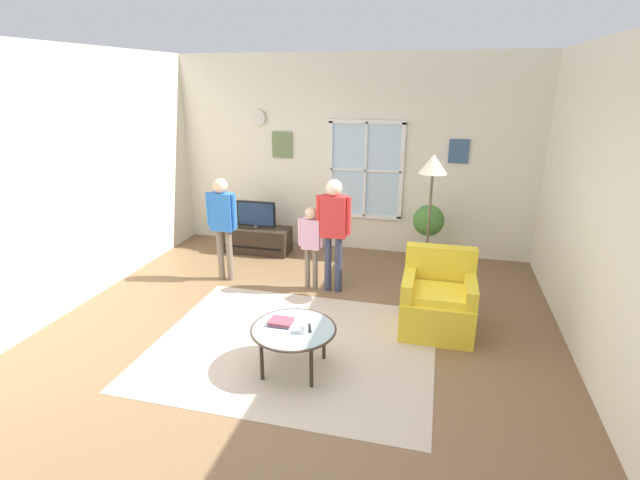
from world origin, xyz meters
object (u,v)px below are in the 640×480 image
object	(u,v)px
remote_near_books	(309,328)
person_red_shirt	(334,223)
book_stack	(281,322)
potted_plant_by_window	(428,232)
person_blue_shirt	(222,218)
coffee_table	(294,331)
person_pink_shirt	(311,239)
television	(256,214)
floor_lamp	(432,180)
tv_stand	(257,240)
armchair	(438,302)
cup	(304,329)

from	to	relation	value
remote_near_books	person_red_shirt	size ratio (longest dim) A/B	0.10
book_stack	potted_plant_by_window	xyz separation A→B (m)	(1.23, 2.97, 0.05)
book_stack	person_blue_shirt	xyz separation A→B (m)	(-1.39, 1.74, 0.43)
coffee_table	person_pink_shirt	world-z (taller)	person_pink_shirt
television	floor_lamp	bearing A→B (deg)	-22.67
tv_stand	person_red_shirt	bearing A→B (deg)	-37.39
floor_lamp	remote_near_books	bearing A→B (deg)	-118.34
tv_stand	television	distance (m)	0.42
person_blue_shirt	potted_plant_by_window	size ratio (longest dim) A/B	1.55
television	book_stack	distance (m)	3.19
tv_stand	floor_lamp	world-z (taller)	floor_lamp
armchair	potted_plant_by_window	xyz separation A→B (m)	(-0.18, 1.91, 0.18)
television	person_red_shirt	distance (m)	1.89
armchair	cup	bearing A→B (deg)	-134.98
person_pink_shirt	person_blue_shirt	size ratio (longest dim) A/B	0.78
floor_lamp	book_stack	bearing A→B (deg)	-125.20
person_pink_shirt	person_blue_shirt	xyz separation A→B (m)	(-1.21, -0.00, 0.19)
book_stack	potted_plant_by_window	world-z (taller)	potted_plant_by_window
potted_plant_by_window	floor_lamp	bearing A→B (deg)	-89.15
remote_near_books	floor_lamp	size ratio (longest dim) A/B	0.08
remote_near_books	floor_lamp	bearing A→B (deg)	61.66
tv_stand	person_red_shirt	xyz separation A→B (m)	(1.48, -1.13, 0.72)
television	potted_plant_by_window	world-z (taller)	potted_plant_by_window
armchair	potted_plant_by_window	world-z (taller)	potted_plant_by_window
person_pink_shirt	potted_plant_by_window	distance (m)	1.88
floor_lamp	tv_stand	bearing A→B (deg)	157.28
remote_near_books	person_blue_shirt	size ratio (longest dim) A/B	0.10
television	book_stack	world-z (taller)	television
coffee_table	potted_plant_by_window	bearing A→B (deg)	70.01
armchair	book_stack	bearing A→B (deg)	-143.25
book_stack	person_red_shirt	size ratio (longest dim) A/B	0.14
tv_stand	remote_near_books	size ratio (longest dim) A/B	7.41
person_red_shirt	person_blue_shirt	world-z (taller)	person_red_shirt
person_pink_shirt	person_red_shirt	xyz separation A→B (m)	(0.29, -0.00, 0.23)
armchair	remote_near_books	xyz separation A→B (m)	(-1.14, -1.09, 0.12)
armchair	potted_plant_by_window	distance (m)	1.93
tv_stand	cup	bearing A→B (deg)	-61.37
television	book_stack	xyz separation A→B (m)	(1.38, -2.87, -0.17)
cup	person_blue_shirt	size ratio (longest dim) A/B	0.06
tv_stand	book_stack	size ratio (longest dim) A/B	4.93
remote_near_books	person_pink_shirt	world-z (taller)	person_pink_shirt
book_stack	remote_near_books	xyz separation A→B (m)	(0.28, -0.03, -0.01)
book_stack	coffee_table	bearing A→B (deg)	-20.23
cup	remote_near_books	world-z (taller)	cup
armchair	person_red_shirt	bearing A→B (deg)	152.53
remote_near_books	person_pink_shirt	xyz separation A→B (m)	(-0.46, 1.77, 0.24)
armchair	person_blue_shirt	xyz separation A→B (m)	(-2.81, 0.68, 0.55)
television	coffee_table	xyz separation A→B (m)	(1.51, -2.92, -0.21)
armchair	floor_lamp	distance (m)	1.39
remote_near_books	floor_lamp	xyz separation A→B (m)	(0.97, 1.81, 1.07)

